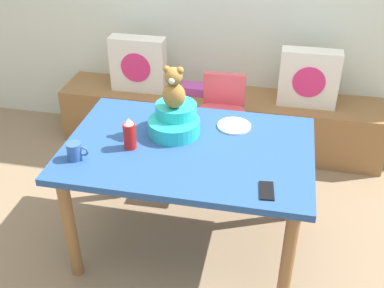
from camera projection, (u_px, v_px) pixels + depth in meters
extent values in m
plane|color=#8C7256|center=(189.00, 243.00, 3.01)|extent=(8.00, 8.00, 0.00)
cube|color=olive|center=(219.00, 120.00, 3.89)|extent=(2.60, 0.44, 0.46)
cube|color=white|center=(138.00, 64.00, 3.74)|extent=(0.44, 0.14, 0.44)
cylinder|color=#E02D72|center=(136.00, 68.00, 3.68)|extent=(0.24, 0.01, 0.24)
cube|color=white|center=(309.00, 78.00, 3.51)|extent=(0.44, 0.14, 0.44)
cylinder|color=#E02D72|center=(309.00, 82.00, 3.45)|extent=(0.24, 0.01, 0.24)
cube|color=#B548A8|center=(193.00, 89.00, 3.78)|extent=(0.20, 0.14, 0.07)
cube|color=#264C8C|center=(188.00, 149.00, 2.62)|extent=(1.38, 0.92, 0.04)
cylinder|color=olive|center=(70.00, 228.00, 2.62)|extent=(0.07, 0.07, 0.70)
cylinder|color=olive|center=(287.00, 260.00, 2.41)|extent=(0.07, 0.07, 0.70)
cylinder|color=olive|center=(115.00, 155.00, 3.23)|extent=(0.07, 0.07, 0.70)
cylinder|color=olive|center=(291.00, 176.00, 3.03)|extent=(0.07, 0.07, 0.70)
cylinder|color=#D84C59|center=(221.00, 118.00, 3.35)|extent=(0.34, 0.34, 0.10)
cube|color=#D84C59|center=(224.00, 89.00, 3.38)|extent=(0.30, 0.06, 0.24)
cube|color=white|center=(218.00, 122.00, 3.17)|extent=(0.30, 0.21, 0.02)
cylinder|color=silver|center=(198.00, 159.00, 3.41)|extent=(0.03, 0.03, 0.46)
cylinder|color=silver|center=(236.00, 163.00, 3.36)|extent=(0.03, 0.03, 0.46)
cylinder|color=silver|center=(205.00, 139.00, 3.64)|extent=(0.03, 0.03, 0.46)
cylinder|color=silver|center=(241.00, 143.00, 3.59)|extent=(0.03, 0.03, 0.46)
cylinder|color=#22B8B6|center=(174.00, 127.00, 2.70)|extent=(0.30, 0.30, 0.09)
cylinder|color=#22B8B6|center=(176.00, 109.00, 2.71)|extent=(0.24, 0.24, 0.07)
ellipsoid|color=olive|center=(174.00, 95.00, 2.62)|extent=(0.13, 0.11, 0.15)
sphere|color=olive|center=(174.00, 76.00, 2.55)|extent=(0.10, 0.10, 0.10)
sphere|color=beige|center=(172.00, 81.00, 2.52)|extent=(0.04, 0.04, 0.04)
sphere|color=olive|center=(167.00, 69.00, 2.54)|extent=(0.04, 0.04, 0.04)
sphere|color=olive|center=(180.00, 70.00, 2.53)|extent=(0.04, 0.04, 0.04)
cylinder|color=red|center=(130.00, 136.00, 2.56)|extent=(0.07, 0.07, 0.15)
cone|color=white|center=(128.00, 121.00, 2.51)|extent=(0.06, 0.06, 0.03)
cylinder|color=#335999|center=(74.00, 151.00, 2.48)|extent=(0.08, 0.08, 0.09)
torus|color=#335999|center=(84.00, 151.00, 2.47)|extent=(0.06, 0.01, 0.06)
cylinder|color=white|center=(234.00, 126.00, 2.79)|extent=(0.20, 0.20, 0.01)
cube|color=black|center=(267.00, 191.00, 2.27)|extent=(0.08, 0.15, 0.01)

